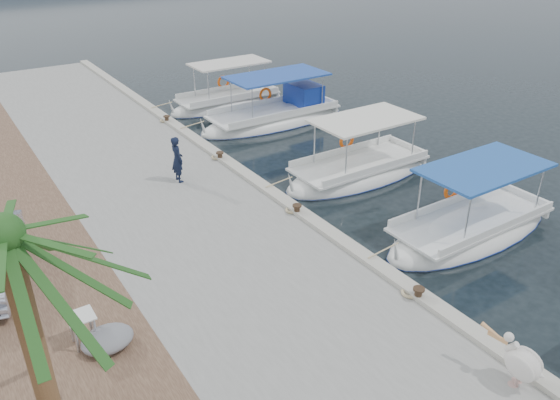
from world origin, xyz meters
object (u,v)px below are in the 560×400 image
object	(u,v)px
fishing_caique_b	(470,231)
date_palm	(4,236)
pelican	(521,362)
fishing_caique_c	(359,173)
fisherman	(177,159)
fishing_caique_d	(276,118)
fishing_caique_e	(228,104)

from	to	relation	value
fishing_caique_b	date_palm	world-z (taller)	date_palm
pelican	fishing_caique_c	bearing A→B (deg)	65.60
fisherman	fishing_caique_c	bearing A→B (deg)	-110.26
fishing_caique_d	date_palm	world-z (taller)	date_palm
fishing_caique_c	date_palm	distance (m)	14.66
fishing_caique_b	fisherman	bearing A→B (deg)	129.95
fishing_caique_b	pelican	size ratio (longest dim) A/B	4.82
fishing_caique_e	pelican	distance (m)	20.39
date_palm	fishing_caique_c	bearing A→B (deg)	28.47
fishing_caique_d	fishing_caique_b	bearing A→B (deg)	-93.27
fisherman	fishing_caique_d	bearing A→B (deg)	-56.48
fishing_caique_e	fisherman	xyz separation A→B (m)	(-6.13, -7.78, 1.18)
fishing_caique_b	fishing_caique_c	world-z (taller)	same
fisherman	date_palm	world-z (taller)	date_palm
fishing_caique_c	fishing_caique_d	distance (m)	6.81
fishing_caique_b	fishing_caique_d	bearing A→B (deg)	86.73
fishing_caique_b	fishing_caique_c	distance (m)	5.05
fishing_caique_b	fishing_caique_c	bearing A→B (deg)	90.59
fishing_caique_b	fishing_caique_d	size ratio (longest dim) A/B	0.85
fishing_caique_b	fishing_caique_e	size ratio (longest dim) A/B	1.02
fishing_caique_c	fishing_caique_b	bearing A→B (deg)	-89.41
fishing_caique_c	pelican	bearing A→B (deg)	-114.40
fishing_caique_d	fishing_caique_c	bearing A→B (deg)	-96.13
fishing_caique_b	fisherman	xyz separation A→B (m)	(-6.17, 7.37, 1.18)
fishing_caique_c	fishing_caique_e	size ratio (longest dim) A/B	1.00
fisherman	date_palm	bearing A→B (deg)	146.26
fishing_caique_d	fishing_caique_e	bearing A→B (deg)	102.27
fishing_caique_c	fisherman	distance (m)	6.65
fishing_caique_b	fishing_caique_e	xyz separation A→B (m)	(-0.05, 15.15, 0.00)
fisherman	date_palm	xyz separation A→B (m)	(-6.08, -8.94, 3.52)
fishing_caique_c	fisherman	size ratio (longest dim) A/B	3.96
fishing_caique_e	date_palm	size ratio (longest dim) A/B	1.21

